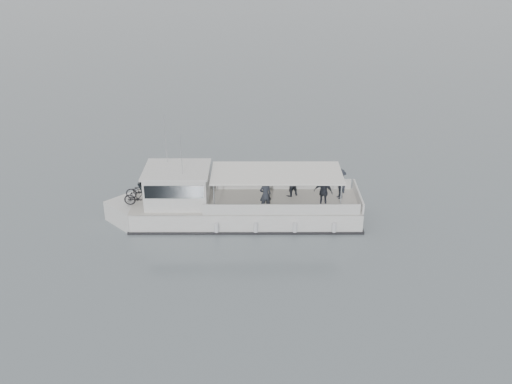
# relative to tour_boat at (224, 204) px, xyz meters

# --- Properties ---
(ground) EXTENTS (1400.00, 1400.00, 0.00)m
(ground) POSITION_rel_tour_boat_xyz_m (4.40, 1.39, -0.88)
(ground) COLOR slate
(ground) RESTS_ON ground
(tour_boat) EXTENTS (12.77, 5.68, 5.35)m
(tour_boat) POSITION_rel_tour_boat_xyz_m (0.00, 0.00, 0.00)
(tour_boat) COLOR silver
(tour_boat) RESTS_ON ground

